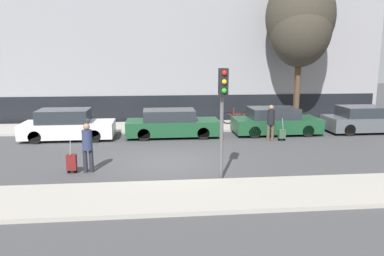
# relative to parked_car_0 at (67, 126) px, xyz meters

# --- Properties ---
(ground_plane) EXTENTS (80.00, 80.00, 0.00)m
(ground_plane) POSITION_rel_parked_car_0_xyz_m (4.60, -4.48, -0.68)
(ground_plane) COLOR #424244
(sidewalk_near) EXTENTS (28.00, 2.50, 0.12)m
(sidewalk_near) POSITION_rel_parked_car_0_xyz_m (4.60, -8.23, -0.62)
(sidewalk_near) COLOR #A39E93
(sidewalk_near) RESTS_ON ground_plane
(sidewalk_far) EXTENTS (28.00, 3.00, 0.12)m
(sidewalk_far) POSITION_rel_parked_car_0_xyz_m (4.60, 2.52, -0.62)
(sidewalk_far) COLOR #A39E93
(sidewalk_far) RESTS_ON ground_plane
(building_facade) EXTENTS (28.00, 2.19, 12.20)m
(building_facade) POSITION_rel_parked_car_0_xyz_m (4.60, 5.78, 5.41)
(building_facade) COLOR gray
(building_facade) RESTS_ON ground_plane
(parked_car_0) EXTENTS (4.31, 1.85, 1.46)m
(parked_car_0) POSITION_rel_parked_car_0_xyz_m (0.00, 0.00, 0.00)
(parked_car_0) COLOR silver
(parked_car_0) RESTS_ON ground_plane
(parked_car_1) EXTENTS (4.58, 1.80, 1.37)m
(parked_car_1) POSITION_rel_parked_car_0_xyz_m (5.04, 0.08, -0.03)
(parked_car_1) COLOR #194728
(parked_car_1) RESTS_ON ground_plane
(parked_car_2) EXTENTS (4.37, 1.92, 1.37)m
(parked_car_2) POSITION_rel_parked_car_0_xyz_m (10.36, 0.20, -0.03)
(parked_car_2) COLOR #194728
(parked_car_2) RESTS_ON ground_plane
(parked_car_3) EXTENTS (3.97, 1.88, 1.38)m
(parked_car_3) POSITION_rel_parked_car_0_xyz_m (15.13, 0.21, -0.03)
(parked_car_3) COLOR #4C5156
(parked_car_3) RESTS_ON ground_plane
(pedestrian_left) EXTENTS (0.35, 0.34, 1.71)m
(pedestrian_left) POSITION_rel_parked_car_0_xyz_m (1.88, -5.48, 0.30)
(pedestrian_left) COLOR #23232D
(pedestrian_left) RESTS_ON ground_plane
(trolley_left) EXTENTS (0.34, 0.29, 1.20)m
(trolley_left) POSITION_rel_parked_car_0_xyz_m (1.33, -5.55, -0.29)
(trolley_left) COLOR maroon
(trolley_left) RESTS_ON ground_plane
(pedestrian_right) EXTENTS (0.35, 0.34, 1.71)m
(pedestrian_right) POSITION_rel_parked_car_0_xyz_m (9.64, -1.31, 0.29)
(pedestrian_right) COLOR #4C4233
(pedestrian_right) RESTS_ON ground_plane
(trolley_right) EXTENTS (0.34, 0.29, 1.08)m
(trolley_right) POSITION_rel_parked_car_0_xyz_m (10.19, -1.36, -0.35)
(trolley_right) COLOR #335138
(trolley_right) RESTS_ON ground_plane
(traffic_light) EXTENTS (0.28, 0.47, 3.59)m
(traffic_light) POSITION_rel_parked_car_0_xyz_m (6.28, -6.84, 1.89)
(traffic_light) COLOR #515154
(traffic_light) RESTS_ON ground_plane
(parked_bicycle) EXTENTS (1.77, 0.06, 0.96)m
(parked_bicycle) POSITION_rel_parked_car_0_xyz_m (8.91, 2.70, -0.19)
(parked_bicycle) COLOR black
(parked_bicycle) RESTS_ON sidewalk_far
(bare_tree_near_crossing) EXTENTS (3.84, 3.84, 8.37)m
(bare_tree_near_crossing) POSITION_rel_parked_car_0_xyz_m (12.41, 2.76, 5.45)
(bare_tree_near_crossing) COLOR #4C3826
(bare_tree_near_crossing) RESTS_ON sidewalk_far
(bare_tree_down_street) EXTENTS (3.37, 3.37, 7.35)m
(bare_tree_down_street) POSITION_rel_parked_car_0_xyz_m (12.35, 2.44, 4.71)
(bare_tree_down_street) COLOR #4C3826
(bare_tree_down_street) RESTS_ON sidewalk_far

